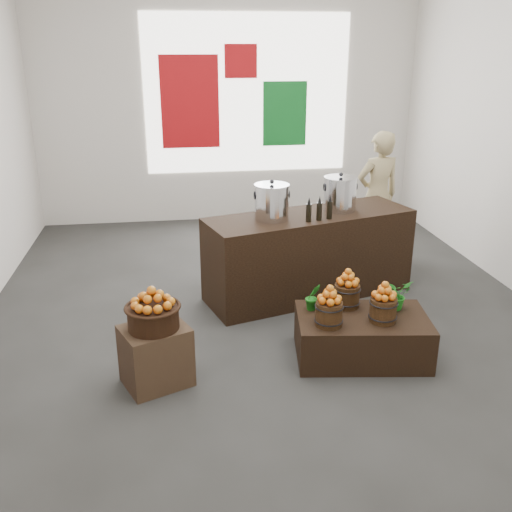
{
  "coord_description": "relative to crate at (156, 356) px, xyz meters",
  "views": [
    {
      "loc": [
        -0.92,
        -5.68,
        2.74
      ],
      "look_at": [
        -0.14,
        -0.4,
        0.75
      ],
      "focal_mm": 40.0,
      "sensor_mm": 36.0,
      "label": 1
    }
  ],
  "objects": [
    {
      "name": "display_table",
      "position": [
        1.87,
        0.18,
        -0.06
      ],
      "size": [
        1.28,
        0.89,
        0.41
      ],
      "primitive_type": "cube",
      "rotation": [
        0.0,
        0.0,
        -0.14
      ],
      "color": "black",
      "rests_on": "ground"
    },
    {
      "name": "apple_bucket_rear",
      "position": [
        1.78,
        0.41,
        0.26
      ],
      "size": [
        0.24,
        0.24,
        0.22
      ],
      "primitive_type": "cylinder",
      "color": "#3A2010",
      "rests_on": "display_table"
    },
    {
      "name": "crate",
      "position": [
        0.0,
        0.0,
        0.0
      ],
      "size": [
        0.66,
        0.61,
        0.53
      ],
      "primitive_type": "cube",
      "rotation": [
        0.0,
        0.0,
        0.4
      ],
      "color": "#4C3723",
      "rests_on": "ground"
    },
    {
      "name": "oil_cruets",
      "position": [
        1.78,
        1.42,
        0.84
      ],
      "size": [
        0.27,
        0.13,
        0.27
      ],
      "primitive_type": null,
      "rotation": [
        0.0,
        0.0,
        0.29
      ],
      "color": "black",
      "rests_on": "counter"
    },
    {
      "name": "apples_in_bucket_front_left",
      "position": [
        1.51,
        0.06,
        0.45
      ],
      "size": [
        0.18,
        0.18,
        0.16
      ],
      "primitive_type": null,
      "color": "#A20C05",
      "rests_on": "apple_bucket_front_left"
    },
    {
      "name": "stock_pot_center",
      "position": [
        2.07,
        1.75,
        0.88
      ],
      "size": [
        0.37,
        0.37,
        0.37
      ],
      "primitive_type": "cylinder",
      "color": "silver",
      "rests_on": "counter"
    },
    {
      "name": "apple_bucket_front_left",
      "position": [
        1.51,
        0.06,
        0.26
      ],
      "size": [
        0.24,
        0.24,
        0.22
      ],
      "primitive_type": "cylinder",
      "color": "#3A2010",
      "rests_on": "display_table"
    },
    {
      "name": "apple_bucket_front_right",
      "position": [
        2.01,
        0.07,
        0.26
      ],
      "size": [
        0.24,
        0.24,
        0.22
      ],
      "primitive_type": "cylinder",
      "color": "#3A2010",
      "rests_on": "display_table"
    },
    {
      "name": "ground",
      "position": [
        1.14,
        1.38,
        -0.26
      ],
      "size": [
        7.0,
        7.0,
        0.0
      ],
      "primitive_type": "plane",
      "color": "#31312F",
      "rests_on": "ground"
    },
    {
      "name": "herb_garnish_left",
      "position": [
        1.45,
        0.39,
        0.28
      ],
      "size": [
        0.16,
        0.14,
        0.26
      ],
      "primitive_type": "imported",
      "rotation": [
        0.0,
        0.0,
        0.17
      ],
      "color": "#166816",
      "rests_on": "display_table"
    },
    {
      "name": "apples_in_bucket_front_right",
      "position": [
        2.01,
        0.07,
        0.45
      ],
      "size": [
        0.18,
        0.18,
        0.16
      ],
      "primitive_type": null,
      "color": "#A20C05",
      "rests_on": "apple_bucket_front_right"
    },
    {
      "name": "back_opening",
      "position": [
        1.44,
        4.86,
        1.74
      ],
      "size": [
        3.2,
        0.02,
        2.4
      ],
      "primitive_type": "cube",
      "color": "white",
      "rests_on": "back_wall"
    },
    {
      "name": "wicker_basket",
      "position": [
        0.0,
        0.0,
        0.36
      ],
      "size": [
        0.42,
        0.42,
        0.19
      ],
      "primitive_type": "cylinder",
      "color": "black",
      "rests_on": "crate"
    },
    {
      "name": "deco_green_right",
      "position": [
        2.04,
        4.85,
        1.44
      ],
      "size": [
        0.7,
        0.04,
        1.0
      ],
      "primitive_type": "cube",
      "color": "#106722",
      "rests_on": "back_wall"
    },
    {
      "name": "apples_in_basket",
      "position": [
        0.0,
        0.0,
        0.55
      ],
      "size": [
        0.33,
        0.33,
        0.18
      ],
      "primitive_type": null,
      "color": "#A20C05",
      "rests_on": "wicker_basket"
    },
    {
      "name": "deco_red_left",
      "position": [
        0.54,
        4.85,
        1.64
      ],
      "size": [
        0.9,
        0.04,
        1.4
      ],
      "primitive_type": "cube",
      "color": "#AA0D11",
      "rests_on": "back_wall"
    },
    {
      "name": "deco_red_upper",
      "position": [
        1.34,
        4.85,
        2.24
      ],
      "size": [
        0.5,
        0.04,
        0.5
      ],
      "primitive_type": "cube",
      "color": "#AA0D11",
      "rests_on": "back_wall"
    },
    {
      "name": "apples_in_bucket_rear",
      "position": [
        1.78,
        0.41,
        0.45
      ],
      "size": [
        0.18,
        0.18,
        0.16
      ],
      "primitive_type": null,
      "color": "#A20C05",
      "rests_on": "apple_bucket_rear"
    },
    {
      "name": "counter",
      "position": [
        1.71,
        1.64,
        0.22
      ],
      "size": [
        2.48,
        1.39,
        0.97
      ],
      "primitive_type": "cube",
      "rotation": [
        0.0,
        0.0,
        0.29
      ],
      "color": "black",
      "rests_on": "ground"
    },
    {
      "name": "shopper",
      "position": [
        2.9,
        2.77,
        0.59
      ],
      "size": [
        0.69,
        0.53,
        1.7
      ],
      "primitive_type": "imported",
      "rotation": [
        0.0,
        0.0,
        3.36
      ],
      "color": "#9D8C60",
      "rests_on": "ground"
    },
    {
      "name": "stock_pot_left",
      "position": [
        1.25,
        1.51,
        0.88
      ],
      "size": [
        0.37,
        0.37,
        0.37
      ],
      "primitive_type": "cylinder",
      "color": "silver",
      "rests_on": "counter"
    },
    {
      "name": "herb_garnish_right",
      "position": [
        2.23,
        0.3,
        0.29
      ],
      "size": [
        0.32,
        0.31,
        0.29
      ],
      "primitive_type": "imported",
      "rotation": [
        0.0,
        0.0,
        0.39
      ],
      "color": "#166816",
      "rests_on": "display_table"
    },
    {
      "name": "back_wall",
      "position": [
        1.14,
        4.88,
        1.74
      ],
      "size": [
        6.0,
        0.04,
        4.0
      ],
      "primitive_type": "cube",
      "color": "silver",
      "rests_on": "ground"
    }
  ]
}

